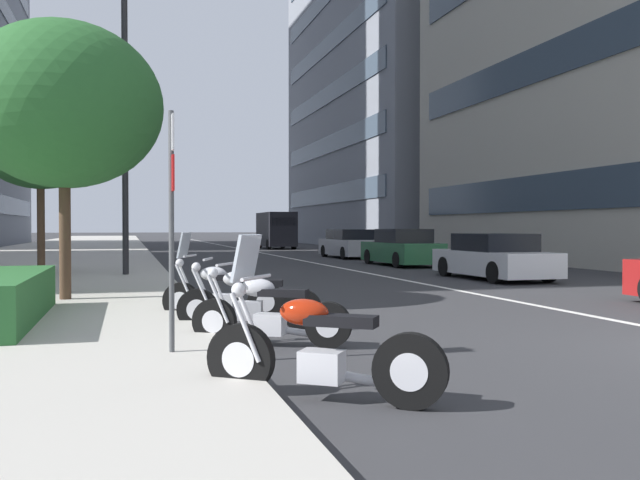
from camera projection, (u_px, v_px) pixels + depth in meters
sidewalk_right_plaza at (51, 257)px, 33.60m from camera, size 160.00×9.91×0.15m
lane_centre_stripe at (258, 252)px, 41.59m from camera, size 110.00×0.16×0.01m
motorcycle_by_sign_pole at (317, 351)px, 5.97m from camera, size 1.41×1.90×1.48m
motorcycle_under_tarp at (268, 315)px, 8.72m from camera, size 1.18×1.93×1.08m
motorcycle_nearest_camera at (248, 303)px, 10.06m from camera, size 0.89×2.12×1.09m
motorcycle_mid_row at (221, 294)px, 11.18m from camera, size 0.99×1.96×1.47m
car_far_down_avenue at (494, 258)px, 19.94m from camera, size 4.44×1.95×1.36m
car_mid_block_traffic at (402, 249)px, 27.00m from camera, size 4.56×1.93×1.48m
car_approaching_light at (350, 244)px, 33.89m from camera, size 4.67×2.04×1.44m
delivery_van_ahead at (276, 229)px, 48.09m from camera, size 5.08×2.04×2.61m
parking_sign_by_curb at (172, 201)px, 7.47m from camera, size 0.32×0.06×2.70m
street_lamp_with_banners at (137, 94)px, 19.83m from camera, size 1.26×2.62×9.07m
clipped_hedge_bed at (0, 298)px, 9.90m from camera, size 4.49×1.10×0.71m
street_tree_by_lamp_post at (64, 106)px, 12.95m from camera, size 3.78×3.78×5.37m
street_tree_near_plaza_corner at (40, 132)px, 19.49m from camera, size 3.90×3.90×5.84m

